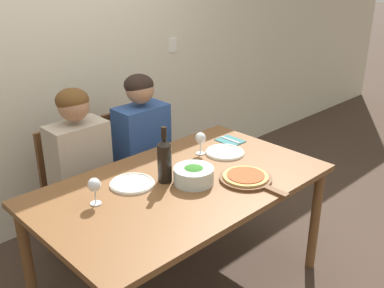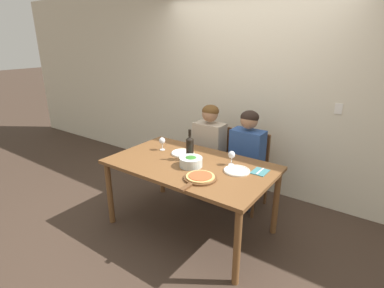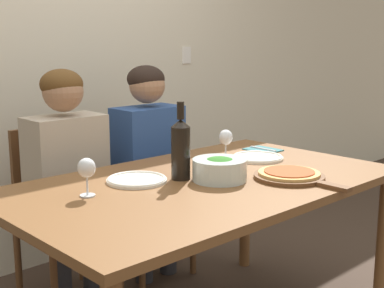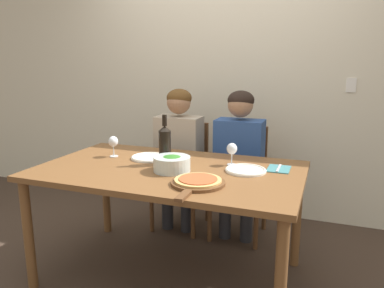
{
  "view_description": "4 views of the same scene",
  "coord_description": "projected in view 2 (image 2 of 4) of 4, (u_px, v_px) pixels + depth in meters",
  "views": [
    {
      "loc": [
        -1.56,
        -1.7,
        1.98
      ],
      "look_at": [
        0.11,
        0.03,
        0.97
      ],
      "focal_mm": 42.0,
      "sensor_mm": 36.0,
      "label": 1
    },
    {
      "loc": [
        1.66,
        -2.31,
        2.0
      ],
      "look_at": [
        -0.09,
        0.16,
        0.92
      ],
      "focal_mm": 28.0,
      "sensor_mm": 36.0,
      "label": 2
    },
    {
      "loc": [
        -1.56,
        -1.58,
        1.37
      ],
      "look_at": [
        0.03,
        0.11,
        0.91
      ],
      "focal_mm": 50.0,
      "sensor_mm": 36.0,
      "label": 3
    },
    {
      "loc": [
        0.95,
        -2.13,
        1.45
      ],
      "look_at": [
        0.11,
        0.13,
        0.91
      ],
      "focal_mm": 35.0,
      "sensor_mm": 36.0,
      "label": 4
    }
  ],
  "objects": [
    {
      "name": "chair_right",
      "position": [
        249.0,
        167.0,
        3.67
      ],
      "size": [
        0.42,
        0.42,
        0.91
      ],
      "color": "brown",
      "rests_on": "ground"
    },
    {
      "name": "wine_bottle",
      "position": [
        190.0,
        148.0,
        3.14
      ],
      "size": [
        0.08,
        0.08,
        0.34
      ],
      "color": "black",
      "rests_on": "dining_table"
    },
    {
      "name": "pizza_on_board",
      "position": [
        200.0,
        178.0,
        2.74
      ],
      "size": [
        0.31,
        0.45,
        0.04
      ],
      "color": "brown",
      "rests_on": "dining_table"
    },
    {
      "name": "wine_glass_right",
      "position": [
        232.0,
        155.0,
        3.02
      ],
      "size": [
        0.07,
        0.07,
        0.15
      ],
      "color": "silver",
      "rests_on": "dining_table"
    },
    {
      "name": "back_wall",
      "position": [
        249.0,
        90.0,
        3.92
      ],
      "size": [
        10.0,
        0.06,
        2.7
      ],
      "color": "beige",
      "rests_on": "ground"
    },
    {
      "name": "broccoli_bowl",
      "position": [
        191.0,
        162.0,
        3.01
      ],
      "size": [
        0.23,
        0.23,
        0.1
      ],
      "color": "silver",
      "rests_on": "dining_table"
    },
    {
      "name": "ground_plane",
      "position": [
        191.0,
        227.0,
        3.35
      ],
      "size": [
        40.0,
        40.0,
        0.0
      ],
      "primitive_type": "plane",
      "color": "#3D2D23"
    },
    {
      "name": "dinner_plate_right",
      "position": [
        237.0,
        171.0,
        2.9
      ],
      "size": [
        0.26,
        0.26,
        0.02
      ],
      "color": "silver",
      "rests_on": "dining_table"
    },
    {
      "name": "dining_table",
      "position": [
        190.0,
        170.0,
        3.12
      ],
      "size": [
        1.7,
        1.0,
        0.77
      ],
      "color": "brown",
      "rests_on": "ground"
    },
    {
      "name": "person_woman",
      "position": [
        209.0,
        143.0,
        3.79
      ],
      "size": [
        0.47,
        0.51,
        1.22
      ],
      "color": "#28282D",
      "rests_on": "ground"
    },
    {
      "name": "wine_glass_left",
      "position": [
        162.0,
        141.0,
        3.43
      ],
      "size": [
        0.07,
        0.07,
        0.15
      ],
      "color": "silver",
      "rests_on": "dining_table"
    },
    {
      "name": "person_man",
      "position": [
        246.0,
        152.0,
        3.5
      ],
      "size": [
        0.47,
        0.51,
        1.22
      ],
      "color": "#28282D",
      "rests_on": "ground"
    },
    {
      "name": "dinner_plate_left",
      "position": [
        183.0,
        153.0,
        3.35
      ],
      "size": [
        0.26,
        0.26,
        0.02
      ],
      "color": "silver",
      "rests_on": "dining_table"
    },
    {
      "name": "chair_left",
      "position": [
        213.0,
        158.0,
        3.95
      ],
      "size": [
        0.42,
        0.42,
        0.91
      ],
      "color": "brown",
      "rests_on": "ground"
    },
    {
      "name": "fork_on_napkin",
      "position": [
        260.0,
        172.0,
        2.89
      ],
      "size": [
        0.14,
        0.18,
        0.01
      ],
      "color": "#387075",
      "rests_on": "dining_table"
    }
  ]
}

